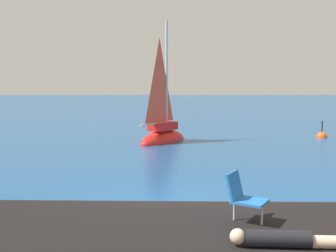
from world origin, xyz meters
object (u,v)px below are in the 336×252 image
(sailboat_near, at_px, (164,135))
(beach_chair, at_px, (244,195))
(person_sunbather, at_px, (289,240))
(marker_buoy, at_px, (323,137))

(sailboat_near, height_order, beach_chair, sailboat_near)
(person_sunbather, xyz_separation_m, beach_chair, (-0.43, 1.10, 0.33))
(sailboat_near, relative_size, marker_buoy, 5.60)
(person_sunbather, bearing_deg, marker_buoy, 72.54)
(beach_chair, bearing_deg, sailboat_near, 125.84)
(marker_buoy, bearing_deg, beach_chair, -114.01)
(person_sunbather, distance_m, beach_chair, 1.23)
(sailboat_near, bearing_deg, beach_chair, -140.20)
(beach_chair, height_order, marker_buoy, beach_chair)
(person_sunbather, height_order, marker_buoy, person_sunbather)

